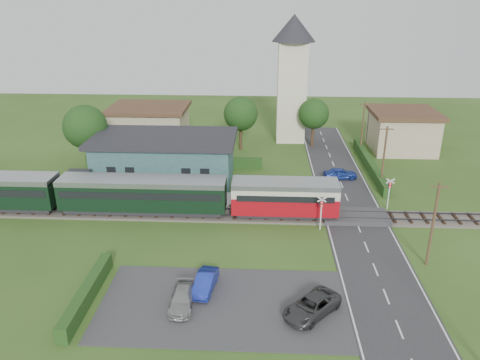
{
  "coord_description": "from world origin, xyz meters",
  "views": [
    {
      "loc": [
        1.03,
        -38.73,
        19.96
      ],
      "look_at": [
        -1.13,
        4.0,
        2.97
      ],
      "focal_mm": 35.0,
      "sensor_mm": 36.0,
      "label": 1
    }
  ],
  "objects_px": {
    "car_park_dark": "(312,306)",
    "car_park_blue": "(205,282)",
    "station_building": "(165,158)",
    "church_tower": "(292,70)",
    "crossing_signal_far": "(389,189)",
    "car_on_road": "(340,173)",
    "car_park_silver": "(182,299)",
    "house_east": "(402,130)",
    "pedestrian_near": "(205,193)",
    "house_west": "(150,125)",
    "train": "(110,193)",
    "equipment_hut": "(78,184)",
    "crossing_signal_near": "(321,208)",
    "pedestrian_far": "(84,190)"
  },
  "relations": [
    {
      "from": "equipment_hut",
      "to": "train",
      "type": "xyz_separation_m",
      "value": [
        4.44,
        -3.2,
        0.43
      ]
    },
    {
      "from": "crossing_signal_far",
      "to": "car_park_silver",
      "type": "distance_m",
      "value": 24.49
    },
    {
      "from": "house_west",
      "to": "crossing_signal_far",
      "type": "relative_size",
      "value": 3.3
    },
    {
      "from": "car_park_blue",
      "to": "house_east",
      "type": "bearing_deg",
      "value": 63.89
    },
    {
      "from": "car_park_silver",
      "to": "car_park_blue",
      "type": "bearing_deg",
      "value": 53.66
    },
    {
      "from": "house_east",
      "to": "crossing_signal_far",
      "type": "relative_size",
      "value": 2.69
    },
    {
      "from": "car_park_dark",
      "to": "car_park_blue",
      "type": "bearing_deg",
      "value": -155.25
    },
    {
      "from": "house_west",
      "to": "car_park_blue",
      "type": "height_order",
      "value": "house_west"
    },
    {
      "from": "house_east",
      "to": "car_park_silver",
      "type": "distance_m",
      "value": 43.71
    },
    {
      "from": "church_tower",
      "to": "house_east",
      "type": "bearing_deg",
      "value": -14.93
    },
    {
      "from": "crossing_signal_near",
      "to": "car_park_blue",
      "type": "xyz_separation_m",
      "value": [
        -9.32,
        -9.93,
        -1.46
      ]
    },
    {
      "from": "car_on_road",
      "to": "car_park_blue",
      "type": "distance_m",
      "value": 26.15
    },
    {
      "from": "station_building",
      "to": "crossing_signal_far",
      "type": "xyz_separation_m",
      "value": [
        23.6,
        -6.6,
        -0.55
      ]
    },
    {
      "from": "house_east",
      "to": "pedestrian_near",
      "type": "relative_size",
      "value": 4.98
    },
    {
      "from": "church_tower",
      "to": "car_park_blue",
      "type": "relative_size",
      "value": 4.82
    },
    {
      "from": "station_building",
      "to": "car_park_blue",
      "type": "distance_m",
      "value": 22.56
    },
    {
      "from": "car_on_road",
      "to": "car_park_silver",
      "type": "distance_m",
      "value": 28.51
    },
    {
      "from": "house_west",
      "to": "car_park_blue",
      "type": "distance_m",
      "value": 37.4
    },
    {
      "from": "station_building",
      "to": "house_west",
      "type": "bearing_deg",
      "value": 109.65
    },
    {
      "from": "house_east",
      "to": "crossing_signal_far",
      "type": "xyz_separation_m",
      "value": [
        -6.4,
        -19.61,
        -0.66
      ]
    },
    {
      "from": "station_building",
      "to": "crossing_signal_near",
      "type": "relative_size",
      "value": 4.88
    },
    {
      "from": "house_east",
      "to": "car_park_dark",
      "type": "xyz_separation_m",
      "value": [
        -15.5,
        -36.75,
        -2.09
      ]
    },
    {
      "from": "church_tower",
      "to": "crossing_signal_far",
      "type": "relative_size",
      "value": 5.37
    },
    {
      "from": "car_on_road",
      "to": "pedestrian_far",
      "type": "bearing_deg",
      "value": 96.48
    },
    {
      "from": "equipment_hut",
      "to": "car_park_dark",
      "type": "distance_m",
      "value": 28.8
    },
    {
      "from": "crossing_signal_far",
      "to": "pedestrian_near",
      "type": "distance_m",
      "value": 18.34
    },
    {
      "from": "station_building",
      "to": "car_park_blue",
      "type": "bearing_deg",
      "value": -71.65
    },
    {
      "from": "car_park_silver",
      "to": "car_park_dark",
      "type": "bearing_deg",
      "value": -4.45
    },
    {
      "from": "equipment_hut",
      "to": "pedestrian_far",
      "type": "distance_m",
      "value": 0.87
    },
    {
      "from": "crossing_signal_far",
      "to": "car_park_silver",
      "type": "bearing_deg",
      "value": -137.01
    },
    {
      "from": "train",
      "to": "car_park_dark",
      "type": "xyz_separation_m",
      "value": [
        18.06,
        -14.75,
        -1.48
      ]
    },
    {
      "from": "train",
      "to": "pedestrian_far",
      "type": "xyz_separation_m",
      "value": [
        -3.81,
        2.93,
        -0.97
      ]
    },
    {
      "from": "station_building",
      "to": "car_park_blue",
      "type": "relative_size",
      "value": 4.38
    },
    {
      "from": "house_west",
      "to": "pedestrian_far",
      "type": "distance_m",
      "value": 20.27
    },
    {
      "from": "house_west",
      "to": "car_park_dark",
      "type": "height_order",
      "value": "house_west"
    },
    {
      "from": "house_west",
      "to": "station_building",
      "type": "bearing_deg",
      "value": -70.35
    },
    {
      "from": "house_west",
      "to": "pedestrian_far",
      "type": "height_order",
      "value": "house_west"
    },
    {
      "from": "equipment_hut",
      "to": "car_on_road",
      "type": "height_order",
      "value": "equipment_hut"
    },
    {
      "from": "house_west",
      "to": "car_park_blue",
      "type": "relative_size",
      "value": 2.96
    },
    {
      "from": "crossing_signal_near",
      "to": "pedestrian_near",
      "type": "height_order",
      "value": "crossing_signal_near"
    },
    {
      "from": "church_tower",
      "to": "pedestrian_near",
      "type": "relative_size",
      "value": 9.96
    },
    {
      "from": "house_west",
      "to": "church_tower",
      "type": "bearing_deg",
      "value": 8.53
    },
    {
      "from": "car_on_road",
      "to": "car_park_blue",
      "type": "height_order",
      "value": "car_on_road"
    },
    {
      "from": "car_park_silver",
      "to": "car_on_road",
      "type": "bearing_deg",
      "value": 58.36
    },
    {
      "from": "train",
      "to": "crossing_signal_far",
      "type": "distance_m",
      "value": 27.27
    },
    {
      "from": "house_west",
      "to": "car_park_silver",
      "type": "distance_m",
      "value": 38.84
    },
    {
      "from": "car_on_road",
      "to": "car_park_blue",
      "type": "xyz_separation_m",
      "value": [
        -13.01,
        -22.68,
        -0.02
      ]
    },
    {
      "from": "car_on_road",
      "to": "house_west",
      "type": "bearing_deg",
      "value": 54.6
    },
    {
      "from": "station_building",
      "to": "car_on_road",
      "type": "height_order",
      "value": "station_building"
    },
    {
      "from": "crossing_signal_near",
      "to": "crossing_signal_far",
      "type": "xyz_separation_m",
      "value": [
        7.2,
        4.8,
        0.0
      ]
    }
  ]
}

